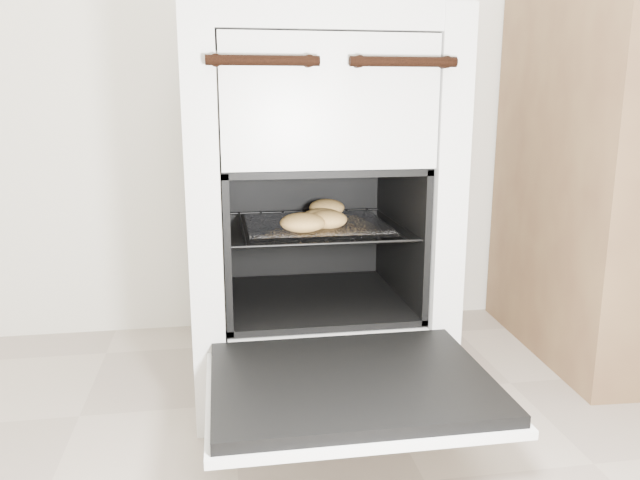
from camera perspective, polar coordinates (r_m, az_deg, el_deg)
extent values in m
cube|color=silver|center=(1.50, -0.91, 3.32)|extent=(0.56, 0.59, 0.85)
cylinder|color=black|center=(1.16, -5.23, 16.04)|extent=(0.20, 0.02, 0.02)
cylinder|color=black|center=(1.21, 7.66, 15.86)|extent=(0.20, 0.02, 0.02)
cube|color=black|center=(1.12, 2.83, -12.76)|extent=(0.48, 0.37, 0.02)
cube|color=silver|center=(1.13, 2.82, -13.53)|extent=(0.50, 0.39, 0.01)
cylinder|color=black|center=(1.42, -8.43, 1.05)|extent=(0.01, 0.39, 0.01)
cylinder|color=black|center=(1.48, 7.16, 1.57)|extent=(0.01, 0.39, 0.01)
cylinder|color=black|center=(1.26, 0.82, -0.35)|extent=(0.40, 0.01, 0.01)
cylinder|color=black|center=(1.62, -1.48, 2.63)|extent=(0.40, 0.01, 0.01)
cylinder|color=black|center=(1.42, -7.13, 1.10)|extent=(0.01, 0.37, 0.01)
cylinder|color=black|center=(1.43, -4.90, 1.18)|extent=(0.01, 0.37, 0.01)
cylinder|color=black|center=(1.43, -2.68, 1.26)|extent=(0.01, 0.37, 0.01)
cylinder|color=black|center=(1.44, -0.48, 1.33)|extent=(0.01, 0.37, 0.01)
cylinder|color=black|center=(1.45, 1.70, 1.40)|extent=(0.01, 0.37, 0.01)
cylinder|color=black|center=(1.46, 3.84, 1.47)|extent=(0.01, 0.37, 0.01)
cylinder|color=black|center=(1.47, 5.95, 1.53)|extent=(0.01, 0.37, 0.01)
cube|color=white|center=(1.42, -0.36, 1.40)|extent=(0.31, 0.28, 0.01)
ellipsoid|color=tan|center=(1.33, -1.59, 1.62)|extent=(0.12, 0.12, 0.04)
ellipsoid|color=tan|center=(1.36, 0.68, 1.90)|extent=(0.10, 0.10, 0.04)
ellipsoid|color=tan|center=(1.39, 0.22, 2.10)|extent=(0.13, 0.13, 0.04)
ellipsoid|color=tan|center=(1.50, 0.62, 2.98)|extent=(0.12, 0.12, 0.04)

